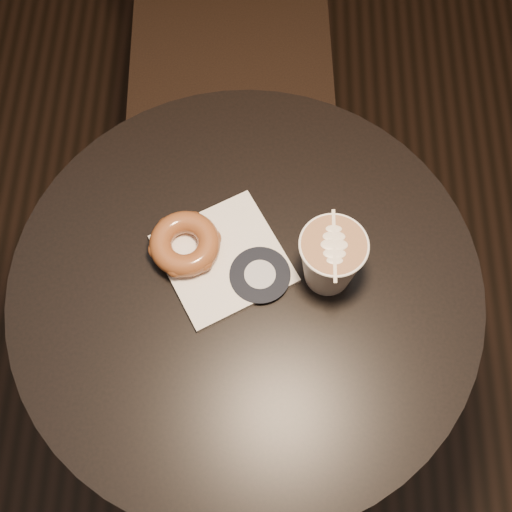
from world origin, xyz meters
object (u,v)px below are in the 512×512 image
object	(u,v)px
doughnut	(185,244)
latte_cup	(330,260)
cafe_table	(247,328)
pastry_bag	(223,259)

from	to	relation	value
doughnut	latte_cup	distance (m)	0.21
cafe_table	doughnut	bearing A→B (deg)	149.80
cafe_table	latte_cup	distance (m)	0.28
doughnut	pastry_bag	bearing A→B (deg)	-13.62
cafe_table	doughnut	distance (m)	0.25
pastry_bag	doughnut	size ratio (longest dim) A/B	1.61
doughnut	latte_cup	size ratio (longest dim) A/B	0.99
doughnut	latte_cup	world-z (taller)	latte_cup
pastry_bag	doughnut	world-z (taller)	doughnut
cafe_table	pastry_bag	world-z (taller)	pastry_bag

